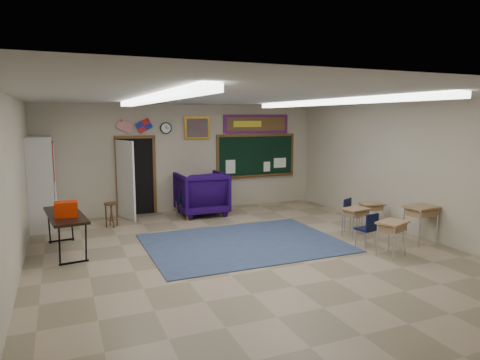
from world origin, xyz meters
name	(u,v)px	position (x,y,z in m)	size (l,w,h in m)	color
floor	(251,256)	(0.00, 0.00, 0.00)	(9.00, 9.00, 0.00)	gray
back_wall	(185,158)	(0.00, 4.50, 1.50)	(8.00, 0.04, 3.00)	#B6AC93
front_wall	(454,242)	(0.00, -4.50, 1.50)	(8.00, 0.04, 3.00)	#B6AC93
left_wall	(11,193)	(-4.00, 0.00, 1.50)	(0.04, 9.00, 3.00)	#B6AC93
right_wall	(414,169)	(4.00, 0.00, 1.50)	(0.04, 9.00, 3.00)	#B6AC93
ceiling	(251,97)	(0.00, 0.00, 3.00)	(8.00, 9.00, 0.04)	#BABAB5
area_rug	(244,243)	(0.20, 0.80, 0.01)	(4.00, 3.00, 0.02)	#374568
fluorescent_strips	(251,101)	(0.00, 0.00, 2.94)	(3.86, 6.00, 0.10)	white
doorway	(133,177)	(-1.50, 4.35, 1.06)	(1.10, 0.89, 2.16)	black
chalkboard	(256,157)	(2.20, 4.46, 1.46)	(2.55, 0.14, 1.30)	brown
bulletin_board	(256,124)	(2.20, 4.47, 2.45)	(2.10, 0.05, 0.55)	#B00F16
framed_art_print	(197,128)	(0.35, 4.47, 2.35)	(0.75, 0.05, 0.65)	olive
wall_clock	(166,128)	(-0.55, 4.47, 2.35)	(0.32, 0.05, 0.32)	black
wall_flags	(134,124)	(-1.40, 4.44, 2.48)	(1.16, 0.06, 0.70)	red
storage_cabinet	(42,183)	(-3.71, 3.85, 1.10)	(0.59, 1.25, 2.20)	beige
wingback_armchair	(201,193)	(0.22, 3.77, 0.59)	(1.26, 1.30, 1.18)	#170538
student_chair_reading	(183,202)	(-0.27, 3.83, 0.38)	(0.38, 0.38, 0.76)	black
student_chair_desk_a	(366,230)	(2.40, -0.42, 0.36)	(0.36, 0.36, 0.73)	black
student_chair_desk_b	(354,216)	(2.91, 0.65, 0.38)	(0.38, 0.38, 0.77)	black
student_desk_front_left	(355,221)	(2.66, 0.26, 0.37)	(0.60, 0.49, 0.66)	#996E47
student_desk_front_right	(371,215)	(3.47, 0.71, 0.35)	(0.58, 0.48, 0.63)	#996E47
student_desk_back_left	(392,237)	(2.47, -1.07, 0.38)	(0.68, 0.59, 0.68)	#996E47
student_desk_back_right	(421,222)	(3.65, -0.63, 0.45)	(0.72, 0.57, 0.80)	#996E47
folding_table	(66,231)	(-3.25, 1.65, 0.42)	(0.83, 1.91, 1.05)	black
wooden_stool	(112,214)	(-2.20, 3.33, 0.31)	(0.34, 0.34, 0.59)	#4E3217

